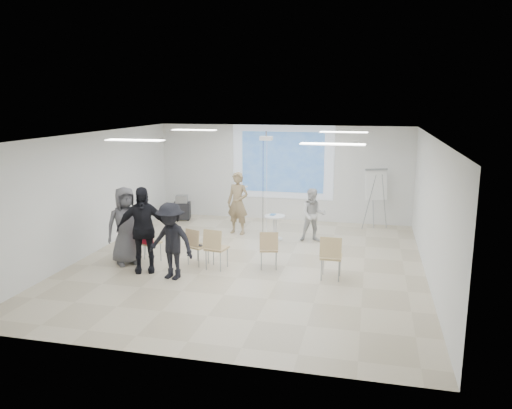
% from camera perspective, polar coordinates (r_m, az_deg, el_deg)
% --- Properties ---
extents(floor, '(8.00, 9.00, 0.10)m').
position_cam_1_polar(floor, '(11.85, -0.88, -6.95)').
color(floor, beige).
rests_on(floor, ground).
extents(ceiling, '(8.00, 9.00, 0.10)m').
position_cam_1_polar(ceiling, '(11.24, -0.94, 8.18)').
color(ceiling, white).
rests_on(ceiling, wall_back).
extents(wall_back, '(8.00, 0.10, 3.00)m').
position_cam_1_polar(wall_back, '(15.83, 3.09, 3.63)').
color(wall_back, silver).
rests_on(wall_back, floor).
extents(wall_left, '(0.10, 9.00, 3.00)m').
position_cam_1_polar(wall_left, '(13.02, -18.48, 1.21)').
color(wall_left, silver).
rests_on(wall_left, floor).
extents(wall_right, '(0.10, 9.00, 3.00)m').
position_cam_1_polar(wall_right, '(11.19, 19.64, -0.55)').
color(wall_right, silver).
rests_on(wall_right, floor).
extents(projection_halo, '(3.20, 0.01, 2.30)m').
position_cam_1_polar(projection_halo, '(15.72, 3.06, 4.86)').
color(projection_halo, silver).
rests_on(projection_halo, wall_back).
extents(projection_image, '(2.60, 0.01, 1.90)m').
position_cam_1_polar(projection_image, '(15.71, 3.05, 4.85)').
color(projection_image, '#2E5D9C').
rests_on(projection_image, wall_back).
extents(pedestal_table, '(0.61, 0.61, 0.70)m').
position_cam_1_polar(pedestal_table, '(13.65, 2.17, -2.47)').
color(pedestal_table, white).
rests_on(pedestal_table, floor).
extents(player_left, '(0.83, 0.65, 2.02)m').
position_cam_1_polar(player_left, '(14.16, -2.10, 0.62)').
color(player_left, '#957E5B').
rests_on(player_left, floor).
extents(player_right, '(0.89, 0.77, 1.61)m').
position_cam_1_polar(player_right, '(13.51, 6.55, -0.89)').
color(player_right, silver).
rests_on(player_right, floor).
extents(controller_left, '(0.07, 0.13, 0.04)m').
position_cam_1_polar(controller_left, '(14.30, -1.15, 2.04)').
color(controller_left, silver).
rests_on(controller_left, player_left).
extents(controller_right, '(0.06, 0.13, 0.04)m').
position_cam_1_polar(controller_right, '(13.71, 5.96, 0.52)').
color(controller_right, white).
rests_on(controller_right, player_right).
extents(chair_far_left, '(0.57, 0.59, 0.93)m').
position_cam_1_polar(chair_far_left, '(12.35, -13.49, -3.58)').
color(chair_far_left, tan).
rests_on(chair_far_left, floor).
extents(chair_left_mid, '(0.59, 0.60, 0.93)m').
position_cam_1_polar(chair_left_mid, '(12.01, -12.37, -3.97)').
color(chair_left_mid, tan).
rests_on(chair_left_mid, floor).
extents(chair_left_inner, '(0.54, 0.56, 0.87)m').
position_cam_1_polar(chair_left_inner, '(11.64, -6.91, -4.46)').
color(chair_left_inner, tan).
rests_on(chair_left_inner, floor).
extents(chair_center, '(0.52, 0.55, 0.95)m').
position_cam_1_polar(chair_center, '(11.28, -4.71, -4.70)').
color(chair_center, tan).
rests_on(chair_center, floor).
extents(chair_right_inner, '(0.50, 0.53, 0.89)m').
position_cam_1_polar(chair_right_inner, '(11.30, 1.48, -4.83)').
color(chair_right_inner, tan).
rests_on(chair_right_inner, floor).
extents(chair_right_far, '(0.46, 0.49, 0.97)m').
position_cam_1_polar(chair_right_far, '(10.73, 8.56, -5.61)').
color(chair_right_far, tan).
rests_on(chair_right_far, floor).
extents(red_jacket, '(0.45, 0.27, 0.43)m').
position_cam_1_polar(red_jacket, '(11.82, -12.57, -3.39)').
color(red_jacket, '#AA1529').
rests_on(red_jacket, chair_left_mid).
extents(laptop, '(0.38, 0.34, 0.03)m').
position_cam_1_polar(laptop, '(11.73, -6.62, -4.57)').
color(laptop, black).
rests_on(laptop, chair_left_inner).
extents(audience_left, '(1.47, 1.18, 2.21)m').
position_cam_1_polar(audience_left, '(11.28, -12.87, -2.12)').
color(audience_left, black).
rests_on(audience_left, floor).
extents(audience_mid, '(1.34, 0.92, 1.89)m').
position_cam_1_polar(audience_mid, '(10.75, -9.71, -3.58)').
color(audience_mid, black).
rests_on(audience_mid, floor).
extents(audience_outer, '(1.18, 1.15, 2.04)m').
position_cam_1_polar(audience_outer, '(11.93, -14.67, -1.86)').
color(audience_outer, '#5C5C61').
rests_on(audience_outer, floor).
extents(flipchart_easel, '(0.74, 0.59, 1.81)m').
position_cam_1_polar(flipchart_easel, '(15.01, 13.55, 2.20)').
color(flipchart_easel, gray).
rests_on(flipchart_easel, floor).
extents(av_cart, '(0.61, 0.53, 0.79)m').
position_cam_1_polar(av_cart, '(16.11, -8.46, -0.45)').
color(av_cart, black).
rests_on(av_cart, floor).
extents(ceiling_projector, '(0.30, 0.25, 3.00)m').
position_cam_1_polar(ceiling_projector, '(12.69, 1.15, 6.98)').
color(ceiling_projector, white).
rests_on(ceiling_projector, ceiling).
extents(fluor_panel_nw, '(1.20, 0.30, 0.02)m').
position_cam_1_polar(fluor_panel_nw, '(13.74, -7.08, 8.45)').
color(fluor_panel_nw, white).
rests_on(fluor_panel_nw, ceiling).
extents(fluor_panel_ne, '(1.20, 0.30, 0.02)m').
position_cam_1_polar(fluor_panel_ne, '(12.92, 9.99, 8.14)').
color(fluor_panel_ne, white).
rests_on(fluor_panel_ne, ceiling).
extents(fluor_panel_sw, '(1.20, 0.30, 0.02)m').
position_cam_1_polar(fluor_panel_sw, '(10.53, -13.67, 7.16)').
color(fluor_panel_sw, white).
rests_on(fluor_panel_sw, ceiling).
extents(fluor_panel_se, '(1.20, 0.30, 0.02)m').
position_cam_1_polar(fluor_panel_se, '(9.44, 8.75, 6.84)').
color(fluor_panel_se, white).
rests_on(fluor_panel_se, ceiling).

